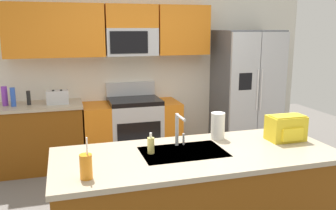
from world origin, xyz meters
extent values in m
cube|color=silver|center=(0.00, 2.15, 1.30)|extent=(5.20, 0.10, 2.60)
cube|color=orange|center=(-1.50, 1.94, 1.85)|extent=(0.70, 0.32, 0.70)
cube|color=orange|center=(-0.86, 1.94, 1.85)|extent=(0.59, 0.32, 0.70)
cube|color=orange|center=(0.57, 1.94, 1.85)|extent=(0.75, 0.32, 0.70)
cube|color=#B7BABF|center=(-0.18, 1.94, 1.69)|extent=(0.72, 0.32, 0.38)
cube|color=black|center=(-0.24, 1.78, 1.69)|extent=(0.52, 0.01, 0.30)
cube|color=orange|center=(-0.18, 1.94, 2.04)|extent=(0.72, 0.32, 0.32)
cube|color=brown|center=(-1.49, 1.80, 0.43)|extent=(1.13, 0.60, 0.86)
cube|color=tan|center=(-1.49, 1.80, 0.88)|extent=(1.16, 0.63, 0.04)
cube|color=#B7BABF|center=(-0.18, 1.80, 0.42)|extent=(0.72, 0.60, 0.84)
cube|color=black|center=(-0.18, 1.50, 0.45)|extent=(0.60, 0.01, 0.36)
cube|color=black|center=(-0.18, 1.80, 0.87)|extent=(0.72, 0.60, 0.06)
cube|color=#B7BABF|center=(-0.18, 2.07, 1.00)|extent=(0.72, 0.06, 0.20)
cube|color=orange|center=(-0.72, 1.80, 0.42)|extent=(0.36, 0.60, 0.84)
cube|color=orange|center=(0.32, 1.80, 0.42)|extent=(0.28, 0.60, 0.84)
cube|color=#4C4F54|center=(1.54, 1.75, 0.93)|extent=(0.90, 0.70, 1.85)
cube|color=#B7BABF|center=(1.32, 1.38, 0.93)|extent=(0.44, 0.04, 1.81)
cube|color=#B7BABF|center=(1.77, 1.38, 0.93)|extent=(0.44, 0.04, 1.81)
cylinder|color=silver|center=(1.51, 1.35, 1.02)|extent=(0.02, 0.02, 0.60)
cylinder|color=silver|center=(1.57, 1.35, 1.02)|extent=(0.02, 0.02, 0.60)
cube|color=black|center=(1.32, 1.36, 1.15)|extent=(0.20, 0.00, 0.24)
cube|color=brown|center=(-0.13, -0.54, 0.43)|extent=(2.25, 0.89, 0.86)
cube|color=tan|center=(-0.13, -0.54, 0.88)|extent=(2.29, 0.93, 0.04)
cube|color=#B7BABF|center=(-0.23, -0.49, 0.89)|extent=(0.68, 0.44, 0.03)
cube|color=#B7BABF|center=(-1.22, 1.75, 0.99)|extent=(0.28, 0.16, 0.18)
cube|color=black|center=(-1.27, 1.75, 1.08)|extent=(0.03, 0.11, 0.01)
cube|color=black|center=(-1.17, 1.75, 1.08)|extent=(0.03, 0.11, 0.01)
cylinder|color=black|center=(-1.58, 1.80, 0.99)|extent=(0.05, 0.05, 0.18)
cylinder|color=blue|center=(-1.76, 1.75, 1.02)|extent=(0.06, 0.06, 0.24)
cylinder|color=purple|center=(-1.87, 1.83, 1.03)|extent=(0.07, 0.07, 0.25)
cylinder|color=#B7BABF|center=(-0.23, -0.32, 1.04)|extent=(0.03, 0.03, 0.28)
cylinder|color=#B7BABF|center=(-0.23, -0.42, 1.17)|extent=(0.02, 0.20, 0.02)
cylinder|color=#B7BABF|center=(-0.17, -0.32, 0.95)|extent=(0.02, 0.02, 0.10)
cylinder|color=orange|center=(-1.03, -0.81, 0.98)|extent=(0.08, 0.08, 0.17)
cylinder|color=white|center=(-1.01, -0.81, 1.12)|extent=(0.01, 0.03, 0.14)
cylinder|color=#D8CC66|center=(-0.50, -0.46, 0.97)|extent=(0.06, 0.06, 0.13)
cylinder|color=white|center=(-0.50, -0.46, 1.05)|extent=(0.02, 0.02, 0.04)
cylinder|color=white|center=(0.18, -0.25, 1.02)|extent=(0.12, 0.12, 0.24)
cube|color=yellow|center=(0.74, -0.46, 1.01)|extent=(0.32, 0.20, 0.22)
cube|color=gold|center=(0.74, -0.48, 1.11)|extent=(0.30, 0.14, 0.03)
cube|color=yellow|center=(0.74, -0.56, 0.98)|extent=(0.20, 0.03, 0.11)
camera|label=1|loc=(-1.14, -3.12, 1.89)|focal=38.43mm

